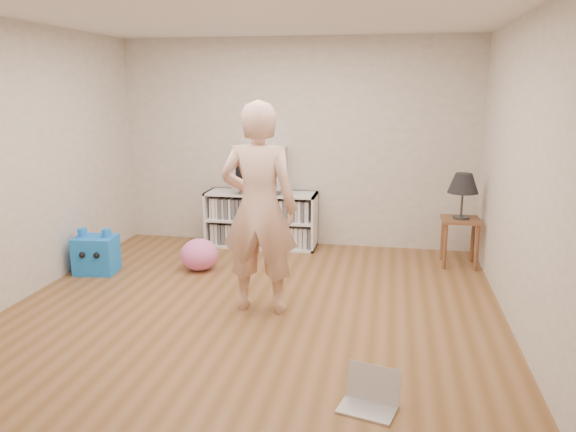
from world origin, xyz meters
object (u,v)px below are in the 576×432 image
Objects in this scene: media_unit at (262,219)px; plush_pink at (199,254)px; side_table at (460,230)px; plush_blue at (96,254)px; table_lamp at (463,184)px; crt_tv at (261,167)px; dvd_deck at (261,190)px; laptop at (370,396)px; person at (259,209)px.

media_unit is 3.36× the size of plush_pink.
side_table is 4.07m from plush_blue.
plush_blue is at bearing -165.90° from table_lamp.
crt_tv is at bearing -90.00° from media_unit.
plush_blue is at bearing -138.30° from media_unit.
laptop is at bearing -66.26° from dvd_deck.
media_unit reaches higher than plush_blue.
side_table is 1.11× the size of plush_blue.
dvd_deck is 0.82× the size of side_table.
table_lamp is (0.00, 0.00, 0.53)m from side_table.
plush_blue is 1.12m from plush_pink.
crt_tv is at bearing 171.30° from table_lamp.
table_lamp is 4.13m from plush_blue.
person is 2.25m from plush_blue.
side_table is 1.32× the size of plush_pink.
laptop is 3.74m from plush_blue.
media_unit is 0.74× the size of person.
crt_tv reaches higher than dvd_deck.
dvd_deck is at bearing 66.71° from plush_pink.
plush_pink is at bearing 144.01° from laptop.
laptop is at bearing -50.48° from plush_pink.
dvd_deck is 0.24× the size of person.
plush_pink is (-0.46, -1.07, -0.84)m from crt_tv.
laptop is at bearing 126.26° from person.
plush_pink is at bearing -166.25° from table_lamp.
plush_blue is (-3.08, 2.12, 0.14)m from laptop.
laptop is (1.07, -1.43, -0.88)m from person.
dvd_deck reaches higher than media_unit.
dvd_deck is 0.91× the size of plush_blue.
laptop is 3.13m from plush_pink.
crt_tv is at bearing 128.25° from laptop.
media_unit is at bearing 128.13° from laptop.
plush_blue is (-3.94, -0.99, -0.21)m from side_table.
crt_tv is 2.10m from person.
person is (-1.93, -1.68, 0.01)m from table_lamp.
plush_blue is (-1.54, -1.36, -0.52)m from dvd_deck.
media_unit is 3.42× the size of laptop.
plush_blue reaches higher than laptop.
side_table is 2.95m from plush_pink.
person reaches higher than plush_blue.
plush_blue is (-1.54, -1.38, -0.14)m from media_unit.
table_lamp is at bearing 13.75° from plush_pink.
crt_tv is at bearing -77.59° from person.
media_unit is 2.50m from table_lamp.
plush_pink is at bearing -113.35° from crt_tv.
plush_pink is at bearing 8.64° from plush_blue.
person reaches higher than laptop.
media_unit is at bearing 170.86° from side_table.
table_lamp is at bearing -139.33° from person.
table_lamp is 1.04× the size of plush_blue.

